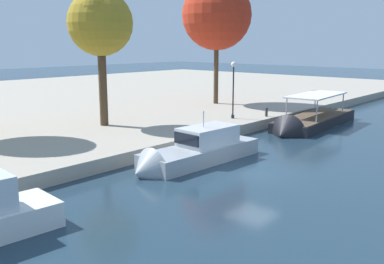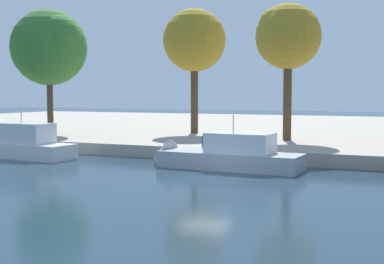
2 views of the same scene
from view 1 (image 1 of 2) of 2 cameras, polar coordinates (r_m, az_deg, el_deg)
name	(u,v)px [view 1 (image 1 of 2)]	position (r m, az deg, el deg)	size (l,w,h in m)	color
ground_plane	(253,173)	(24.60, 8.09, -5.40)	(220.00, 220.00, 0.00)	#1E3342
motor_yacht_1	(194,154)	(26.17, 0.25, -2.91)	(9.45, 2.96, 4.06)	#9EA3A8
tour_boat_2	(310,123)	(38.71, 15.27, 1.09)	(12.79, 4.13, 4.05)	black
mooring_bollard_0	(266,111)	(38.58, 9.81, 2.69)	(0.25, 0.25, 0.83)	#2D2D33
lamp_post	(233,82)	(36.89, 5.49, 6.65)	(0.44, 0.44, 4.83)	black
tree_0	(99,25)	(34.05, -12.13, 13.69)	(4.93, 4.93, 10.28)	#4C3823
tree_1	(216,15)	(46.23, 3.17, 15.21)	(7.21, 7.21, 12.81)	#4C3823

